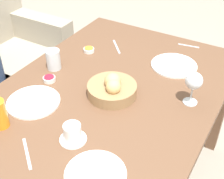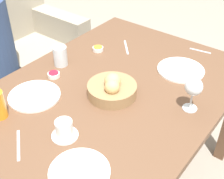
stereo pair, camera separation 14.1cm
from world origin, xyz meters
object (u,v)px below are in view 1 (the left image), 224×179
Objects in this scene: bread_basket at (112,88)px; wine_glass at (194,82)px; plate_near_left at (96,174)px; coffee_cup at (73,133)px; knife_silver at (27,153)px; water_tumbler at (53,60)px; fork_silver at (117,47)px; spoon_coffee at (189,46)px; plate_far_center at (34,102)px; jam_bowl_berry at (49,79)px; jam_bowl_honey at (89,50)px; plate_near_right at (174,65)px.

bread_basket is 1.45× the size of wine_glass.
plate_near_left is 0.19m from coffee_cup.
plate_near_left reaches higher than knife_silver.
water_tumbler is 0.82× the size of fork_silver.
water_tumbler is 0.98× the size of coffee_cup.
coffee_cup is at bearing 171.86° from spoon_coffee.
plate_near_left is 0.49m from plate_far_center.
water_tumbler is 0.12m from jam_bowl_berry.
jam_bowl_honey reaches higher than fork_silver.
water_tumbler is at bearing 122.07° from plate_near_right.
bread_basket is 3.76× the size of jam_bowl_berry.
bread_basket reaches higher than plate_near_left.
plate_far_center is 1.78× the size of knife_silver.
knife_silver is 1.10× the size of spoon_coffee.
wine_glass reaches higher than spoon_coffee.
knife_silver is (-0.74, -0.22, -0.01)m from jam_bowl_honey.
spoon_coffee is (0.85, -0.42, -0.00)m from plate_far_center.
jam_bowl_honey is 0.45× the size of knife_silver.
jam_bowl_berry is (0.36, 0.50, 0.01)m from plate_near_left.
plate_near_left is at bearing -113.22° from plate_far_center.
bread_basket is 0.45m from plate_near_left.
fork_silver is (0.82, 0.39, -0.00)m from plate_near_left.
coffee_cup is (-0.37, -0.39, -0.02)m from water_tumbler.
wine_glass is 2.60× the size of jam_bowl_berry.
wine_glass reaches higher than jam_bowl_berry.
wine_glass is (-0.25, -0.17, 0.11)m from plate_near_right.
jam_bowl_berry is (-0.06, 0.32, -0.03)m from bread_basket.
jam_bowl_berry is 0.50× the size of spoon_coffee.
fork_silver is at bearing -13.85° from jam_bowl_berry.
spoon_coffee is at bearing 1.67° from plate_near_left.
bread_basket is at bearing -50.94° from plate_far_center.
jam_bowl_berry is 0.45× the size of knife_silver.
fork_silver is (0.28, 0.53, -0.11)m from wine_glass.
bread_basket is 2.17× the size of water_tumbler.
jam_bowl_berry reaches higher than plate_near_right.
wine_glass is at bearing -117.41° from fork_silver.
plate_far_center is 0.50m from jam_bowl_honey.
plate_near_right and plate_far_center have the same top height.
plate_near_left is 3.59× the size of jam_bowl_honey.
jam_bowl_honey is (-0.10, 0.47, 0.01)m from plate_near_right.
spoon_coffee is at bearing -42.01° from water_tumbler.
plate_near_right is at bearing -78.13° from jam_bowl_honey.
wine_glass is at bearing -59.53° from plate_far_center.
wine_glass is at bearing -103.19° from jam_bowl_honey.
water_tumbler is 0.78m from spoon_coffee.
coffee_cup is 0.18m from knife_silver.
jam_bowl_berry reaches higher than spoon_coffee.
wine_glass reaches higher than water_tumbler.
jam_bowl_honey is at bearing 4.51° from plate_far_center.
fork_silver and knife_silver have the same top height.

